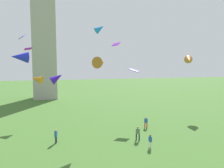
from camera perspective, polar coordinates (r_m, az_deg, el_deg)
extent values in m
cylinder|color=#2D3338|center=(26.58, -15.13, -14.63)|extent=(0.15, 0.15, 0.82)
cylinder|color=#2D3338|center=(26.92, -14.93, -14.35)|extent=(0.15, 0.15, 0.82)
cube|color=#235693|center=(26.51, -15.07, -12.99)|extent=(0.35, 0.49, 0.65)
sphere|color=#D8AD84|center=(26.37, -15.09, -12.07)|extent=(0.24, 0.24, 0.24)
cylinder|color=red|center=(32.09, 8.96, -10.98)|extent=(0.15, 0.15, 0.79)
cylinder|color=red|center=(31.90, 9.50, -11.09)|extent=(0.15, 0.15, 0.79)
cube|color=#235693|center=(31.80, 9.25, -9.81)|extent=(0.44, 0.50, 0.63)
sphere|color=#D8AD84|center=(31.69, 9.26, -9.06)|extent=(0.23, 0.23, 0.23)
cylinder|color=#1E2333|center=(27.04, 6.64, -14.10)|extent=(0.16, 0.16, 0.83)
cylinder|color=#1E2333|center=(26.91, 7.43, -14.20)|extent=(0.16, 0.16, 0.83)
cube|color=#51754C|center=(26.73, 7.05, -12.64)|extent=(0.51, 0.50, 0.66)
sphere|color=#A37556|center=(26.59, 7.06, -11.72)|extent=(0.24, 0.24, 0.24)
cylinder|color=silver|center=(24.79, 10.55, -16.12)|extent=(0.14, 0.14, 0.75)
cylinder|color=silver|center=(25.07, 10.17, -15.86)|extent=(0.14, 0.14, 0.75)
cube|color=#235693|center=(24.69, 10.39, -14.54)|extent=(0.25, 0.42, 0.59)
sphere|color=brown|center=(24.56, 10.41, -13.65)|extent=(0.22, 0.22, 0.22)
cone|color=#B36920|center=(28.45, -3.14, 5.84)|extent=(2.53, 2.68, 1.56)
cube|color=#381EB2|center=(25.78, -23.23, 11.77)|extent=(0.79, 1.13, 0.69)
cube|color=#C01CE1|center=(33.36, -21.92, 8.90)|extent=(1.26, 1.20, 0.48)
cone|color=#3512B2|center=(23.85, -14.81, 1.64)|extent=(1.79, 1.28, 1.49)
cone|color=#1A7FE7|center=(26.27, -3.34, 14.88)|extent=(1.47, 0.93, 1.32)
cone|color=orange|center=(35.92, -19.85, 1.28)|extent=(2.21, 1.82, 1.53)
cone|color=#C46D22|center=(42.96, 20.23, 6.17)|extent=(2.53, 2.86, 1.86)
cone|color=#2028DD|center=(30.04, -23.88, 6.75)|extent=(2.52, 2.12, 1.58)
cube|color=#4A2CBA|center=(34.41, 6.01, 3.71)|extent=(1.94, 1.95, 0.54)
cube|color=#A728E7|center=(24.80, 1.06, 10.79)|extent=(1.03, 1.12, 0.48)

